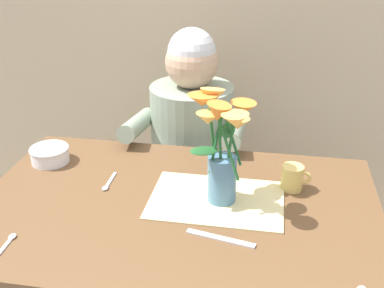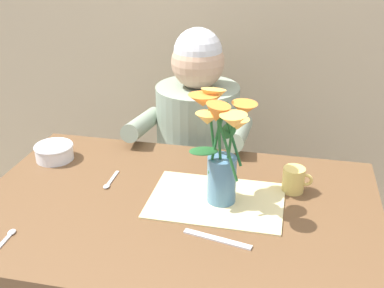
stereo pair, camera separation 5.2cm
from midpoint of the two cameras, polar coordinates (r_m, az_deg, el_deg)
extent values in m
cube|color=brown|center=(1.45, -0.90, -7.84)|extent=(1.20, 0.80, 0.04)
cylinder|color=brown|center=(2.09, -13.38, -9.40)|extent=(0.06, 0.06, 0.70)
cylinder|color=brown|center=(1.93, 17.87, -13.16)|extent=(0.06, 0.06, 0.70)
cylinder|color=#4C4C56|center=(2.26, 1.26, -10.29)|extent=(0.30, 0.30, 0.40)
cylinder|color=gray|center=(2.03, 1.38, 0.09)|extent=(0.34, 0.34, 0.50)
sphere|color=tan|center=(1.91, 1.49, 9.65)|extent=(0.21, 0.21, 0.21)
sphere|color=silver|center=(1.90, 1.51, 10.81)|extent=(0.19, 0.19, 0.19)
cylinder|color=gray|center=(1.90, -5.05, 2.41)|extent=(0.07, 0.33, 0.12)
cylinder|color=gray|center=(1.83, 6.43, 1.40)|extent=(0.07, 0.33, 0.12)
cube|color=beige|center=(1.46, 3.93, -6.67)|extent=(0.40, 0.28, 0.00)
cylinder|color=teal|center=(1.42, 4.58, -4.29)|extent=(0.09, 0.09, 0.15)
cylinder|color=#23602D|center=(1.37, 5.54, -0.54)|extent=(0.02, 0.03, 0.16)
cone|color=#EFA84C|center=(1.33, 6.52, 2.32)|extent=(0.07, 0.07, 0.04)
sphere|color=#E5D14C|center=(1.33, 6.53, 2.52)|extent=(0.02, 0.02, 0.02)
cylinder|color=#23602D|center=(1.41, 5.93, 0.43)|extent=(0.06, 0.02, 0.16)
cone|color=orange|center=(1.41, 7.23, 4.09)|extent=(0.11, 0.11, 0.04)
sphere|color=#E5D14C|center=(1.41, 7.24, 4.28)|extent=(0.02, 0.02, 0.02)
cylinder|color=#23602D|center=(1.40, 4.10, 1.16)|extent=(0.05, 0.04, 0.19)
cone|color=#EFA84C|center=(1.40, 3.57, 5.58)|extent=(0.09, 0.09, 0.06)
sphere|color=#E5D14C|center=(1.40, 3.58, 5.77)|extent=(0.02, 0.02, 0.02)
cylinder|color=#23602D|center=(1.39, 3.53, 0.91)|extent=(0.02, 0.06, 0.19)
cone|color=orange|center=(1.38, 2.41, 5.14)|extent=(0.10, 0.10, 0.04)
sphere|color=#E5D14C|center=(1.38, 2.41, 5.33)|extent=(0.02, 0.02, 0.02)
cylinder|color=#23602D|center=(1.36, 3.83, -0.24)|extent=(0.03, 0.03, 0.17)
cone|color=#EFA84C|center=(1.32, 2.98, 2.96)|extent=(0.08, 0.08, 0.04)
sphere|color=#E5D14C|center=(1.32, 2.99, 3.16)|extent=(0.02, 0.02, 0.02)
cylinder|color=#23602D|center=(1.35, 4.39, 0.05)|extent=(0.01, 0.04, 0.19)
cone|color=orange|center=(1.29, 4.13, 3.63)|extent=(0.08, 0.08, 0.06)
sphere|color=#E5D14C|center=(1.29, 4.14, 3.83)|extent=(0.02, 0.02, 0.02)
cylinder|color=#23602D|center=(1.33, 5.33, -0.45)|extent=(0.07, 0.04, 0.18)
cone|color=#EFA84C|center=(1.25, 6.13, 2.69)|extent=(0.10, 0.10, 0.04)
sphere|color=#E5D14C|center=(1.25, 6.14, 2.90)|extent=(0.02, 0.02, 0.02)
ellipsoid|color=#23602D|center=(1.41, 5.43, 1.61)|extent=(0.05, 0.09, 0.03)
ellipsoid|color=#23602D|center=(1.35, 2.50, -0.85)|extent=(0.10, 0.09, 0.03)
cylinder|color=white|center=(1.75, -15.15, -1.01)|extent=(0.13, 0.13, 0.05)
torus|color=white|center=(1.74, -15.24, -0.27)|extent=(0.14, 0.14, 0.01)
cube|color=silver|center=(1.30, 4.18, -11.17)|extent=(0.19, 0.06, 0.00)
cylinder|color=#E5C666|center=(1.53, 12.87, -4.15)|extent=(0.07, 0.07, 0.08)
torus|color=#E5C666|center=(1.53, 14.31, -4.15)|extent=(0.04, 0.01, 0.04)
cube|color=silver|center=(1.36, -20.66, -11.14)|extent=(0.01, 0.10, 0.00)
ellipsoid|color=silver|center=(1.40, -19.55, -9.81)|extent=(0.02, 0.03, 0.01)
cube|color=silver|center=(1.59, -8.46, -4.06)|extent=(0.01, 0.10, 0.00)
ellipsoid|color=silver|center=(1.55, -9.14, -4.97)|extent=(0.02, 0.03, 0.01)
camera|label=1|loc=(0.03, -88.93, 0.51)|focal=45.07mm
camera|label=2|loc=(0.03, 91.07, -0.51)|focal=45.07mm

